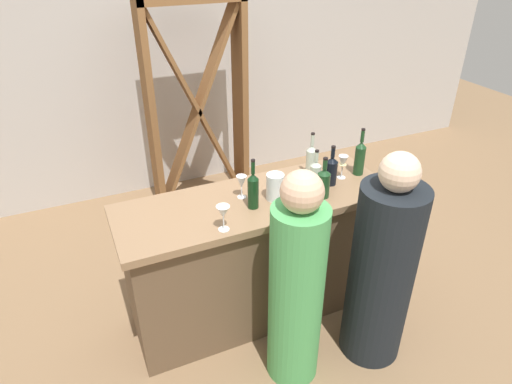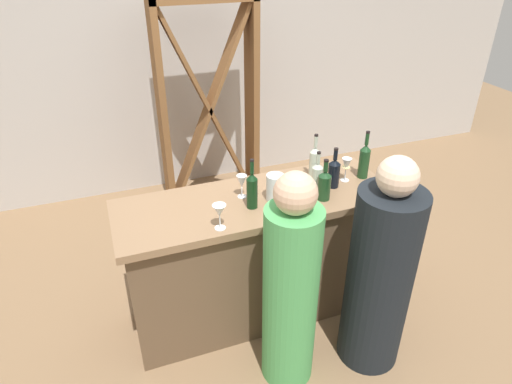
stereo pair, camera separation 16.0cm
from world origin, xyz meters
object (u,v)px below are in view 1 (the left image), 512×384
at_px(wine_glass_near_left, 223,213).
at_px(wine_glass_near_center, 343,163).
at_px(wine_bottle_rightmost_near_black, 331,170).
at_px(wine_bottle_far_right_olive_green, 360,157).
at_px(wine_bottle_center_clear_pale, 315,174).
at_px(person_left_guest, 296,290).
at_px(wine_bottle_second_right_clear_pale, 311,160).
at_px(person_center_guest, 382,271).
at_px(wine_bottle_second_left_olive_green, 324,182).
at_px(water_pitcher, 275,187).
at_px(wine_rack, 197,110).
at_px(wine_bottle_leftmost_dark_green, 253,190).
at_px(wine_glass_near_right, 241,183).

xyz_separation_m(wine_glass_near_left, wine_glass_near_center, (0.96, 0.25, -0.00)).
relative_size(wine_bottle_rightmost_near_black, wine_bottle_far_right_olive_green, 0.82).
bearing_deg(wine_bottle_center_clear_pale, wine_glass_near_left, -163.71).
bearing_deg(person_left_guest, wine_bottle_second_right_clear_pale, -49.97).
bearing_deg(wine_glass_near_left, person_center_guest, -24.00).
bearing_deg(wine_bottle_second_left_olive_green, wine_bottle_center_clear_pale, 84.50).
bearing_deg(person_left_guest, person_center_guest, -111.21).
distance_m(wine_bottle_rightmost_near_black, water_pitcher, 0.43).
relative_size(wine_rack, wine_bottle_rightmost_near_black, 7.10).
bearing_deg(wine_glass_near_left, wine_bottle_leftmost_dark_green, 31.43).
xyz_separation_m(wine_bottle_second_left_olive_green, wine_glass_near_left, (-0.71, -0.09, 0.01)).
bearing_deg(wine_bottle_second_left_olive_green, wine_glass_near_right, 157.20).
relative_size(wine_bottle_center_clear_pale, wine_bottle_far_right_olive_green, 0.80).
height_order(wine_rack, person_center_guest, wine_rack).
xyz_separation_m(wine_bottle_second_right_clear_pale, wine_glass_near_center, (0.18, -0.12, -0.01)).
height_order(wine_bottle_leftmost_dark_green, wine_bottle_second_right_clear_pale, wine_bottle_leftmost_dark_green).
height_order(wine_rack, wine_glass_near_right, wine_rack).
xyz_separation_m(wine_rack, wine_bottle_rightmost_near_black, (0.41, -1.68, 0.08)).
height_order(wine_bottle_second_left_olive_green, water_pitcher, wine_bottle_second_left_olive_green).
relative_size(wine_bottle_far_right_olive_green, wine_glass_near_left, 2.16).
distance_m(wine_glass_near_left, wine_glass_near_center, 1.00).
xyz_separation_m(wine_bottle_second_left_olive_green, wine_glass_near_right, (-0.48, 0.20, 0.00)).
height_order(wine_glass_near_left, person_center_guest, person_center_guest).
height_order(wine_bottle_leftmost_dark_green, wine_glass_near_center, wine_bottle_leftmost_dark_green).
bearing_deg(wine_rack, water_pitcher, -90.67).
height_order(wine_bottle_second_left_olive_green, wine_glass_near_left, wine_bottle_second_left_olive_green).
xyz_separation_m(wine_bottle_rightmost_near_black, person_left_guest, (-0.54, -0.54, -0.40)).
height_order(wine_bottle_second_left_olive_green, wine_glass_near_right, wine_bottle_second_left_olive_green).
height_order(wine_bottle_leftmost_dark_green, person_left_guest, person_left_guest).
bearing_deg(wine_rack, wine_bottle_center_clear_pale, -80.35).
distance_m(wine_glass_near_left, wine_glass_near_right, 0.37).
xyz_separation_m(wine_bottle_rightmost_near_black, person_center_guest, (0.02, -0.60, -0.41)).
xyz_separation_m(wine_bottle_leftmost_dark_green, wine_bottle_rightmost_near_black, (0.60, 0.06, -0.02)).
relative_size(wine_glass_near_left, wine_glass_near_center, 0.94).
bearing_deg(wine_bottle_rightmost_near_black, wine_bottle_leftmost_dark_green, -174.50).
xyz_separation_m(wine_rack, wine_glass_near_left, (-0.44, -1.89, 0.09)).
distance_m(wine_bottle_far_right_olive_green, wine_glass_near_right, 0.87).
bearing_deg(wine_bottle_far_right_olive_green, wine_bottle_second_right_clear_pale, 160.60).
distance_m(wine_bottle_second_right_clear_pale, wine_glass_near_center, 0.22).
xyz_separation_m(wine_bottle_second_left_olive_green, wine_bottle_rightmost_near_black, (0.14, 0.12, 0.00)).
height_order(wine_bottle_center_clear_pale, person_left_guest, person_left_guest).
relative_size(wine_bottle_center_clear_pale, wine_bottle_rightmost_near_black, 0.98).
relative_size(wine_glass_near_left, person_center_guest, 0.11).
distance_m(wine_bottle_leftmost_dark_green, wine_bottle_center_clear_pale, 0.48).
relative_size(wine_bottle_far_right_olive_green, wine_glass_near_center, 2.03).
xyz_separation_m(wine_bottle_rightmost_near_black, wine_glass_near_left, (-0.85, -0.21, 0.01)).
height_order(wine_glass_near_right, water_pitcher, water_pitcher).
relative_size(wine_bottle_rightmost_near_black, person_left_guest, 0.20).
height_order(wine_bottle_leftmost_dark_green, wine_bottle_far_right_olive_green, wine_bottle_far_right_olive_green).
bearing_deg(wine_glass_near_right, wine_glass_near_center, -2.90).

